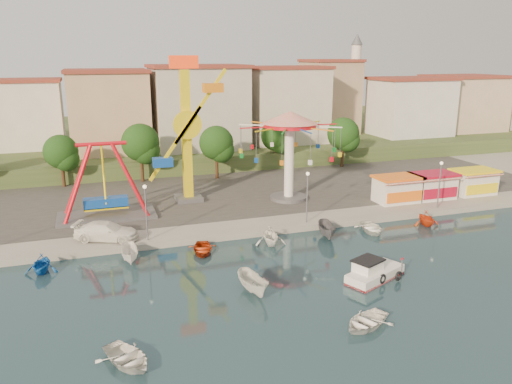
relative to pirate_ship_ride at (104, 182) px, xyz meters
name	(u,v)px	position (x,y,z in m)	size (l,w,h in m)	color
ground	(279,295)	(11.28, -21.39, -4.39)	(200.00, 200.00, 0.00)	#152F3A
quay_deck	(160,148)	(11.28, 40.61, -4.09)	(200.00, 100.00, 0.60)	#9E998E
asphalt_pad	(195,188)	(11.28, 8.61, -3.79)	(90.00, 28.00, 0.01)	#4C4944
hill_terrace	(156,138)	(11.28, 45.61, -2.89)	(200.00, 60.00, 3.00)	#384C26
pirate_ship_ride	(104,182)	(0.00, 0.00, 0.00)	(10.00, 5.00, 8.00)	#59595E
kamikaze_tower	(190,134)	(9.74, 3.19, 4.11)	(6.24, 3.10, 16.50)	#59595E
wave_swinger	(290,136)	(20.77, 0.15, 3.80)	(11.60, 11.60, 10.40)	#59595E
booth_left	(397,189)	(32.28, -4.90, -2.23)	(5.40, 3.78, 3.08)	white
booth_mid	(432,185)	(37.15, -4.90, -2.23)	(5.40, 3.78, 3.08)	white
booth_right	(474,182)	(43.17, -4.90, -2.23)	(5.40, 3.78, 3.08)	white
lamp_post_1	(146,214)	(3.28, -8.39, -1.29)	(0.14, 0.14, 5.00)	#59595E
lamp_post_2	(307,199)	(19.28, -8.39, -1.29)	(0.14, 0.14, 5.00)	#59595E
lamp_post_3	(439,186)	(35.28, -8.39, -1.29)	(0.14, 0.14, 5.00)	#59595E
tree_1	(61,152)	(-4.72, 14.85, 0.81)	(4.35, 4.35, 6.80)	#382314
tree_2	(140,143)	(5.28, 14.42, 1.52)	(5.02, 5.02, 7.85)	#382314
tree_3	(216,143)	(15.28, 12.97, 1.16)	(4.68, 4.68, 7.32)	#382314
tree_4	(277,135)	(25.28, 15.96, 1.35)	(4.86, 4.86, 7.60)	#382314
tree_5	(343,134)	(35.28, 14.15, 1.31)	(4.83, 4.83, 7.54)	#382314
building_1	(26,122)	(-10.05, 29.99, 2.92)	(12.33, 9.01, 8.63)	silver
building_2	(115,110)	(3.09, 30.57, 4.22)	(11.95, 9.28, 11.23)	tan
building_3	(204,116)	(16.88, 27.41, 3.20)	(12.59, 10.50, 9.20)	beige
building_4	(274,111)	(30.35, 30.81, 3.22)	(10.75, 9.23, 9.24)	beige
building_5	(346,104)	(43.64, 28.94, 4.21)	(12.77, 10.96, 11.21)	tan
building_6	(407,100)	(55.43, 27.38, 4.78)	(8.23, 8.98, 12.36)	silver
building_7	(442,105)	(67.31, 32.31, 2.99)	(11.59, 10.93, 8.76)	beige
minaret	(355,80)	(47.28, 32.61, 8.15)	(2.80, 2.80, 18.00)	silver
cabin_motorboat	(373,273)	(19.30, -21.24, -3.90)	(5.64, 3.97, 1.86)	white
rowboat_a	(127,358)	(-0.05, -26.62, -4.00)	(2.73, 3.82, 0.79)	white
rowboat_b	(366,321)	(14.99, -27.36, -4.00)	(2.69, 3.77, 0.78)	white
skiff	(253,284)	(9.54, -20.52, -3.63)	(1.48, 3.94, 1.52)	silver
van	(106,231)	(-0.30, -7.15, -2.95)	(2.37, 5.82, 1.69)	white
moored_boat_1	(41,264)	(-5.62, -11.59, -3.60)	(2.60, 3.02, 1.59)	#1459B4
moored_boat_2	(130,254)	(1.41, -11.59, -3.68)	(1.38, 3.68, 1.42)	white
moored_boat_3	(202,249)	(7.68, -11.59, -4.02)	(2.55, 3.57, 0.74)	#AF300E
moored_boat_4	(270,236)	(14.17, -11.59, -3.52)	(2.87, 3.32, 1.75)	white
moored_boat_5	(327,230)	(20.02, -11.59, -3.64)	(1.46, 3.89, 1.50)	slate
moored_boat_6	(371,228)	(24.95, -11.59, -4.00)	(2.73, 3.83, 0.79)	white
moored_boat_7	(426,218)	(31.42, -11.59, -3.60)	(2.59, 3.00, 1.58)	red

